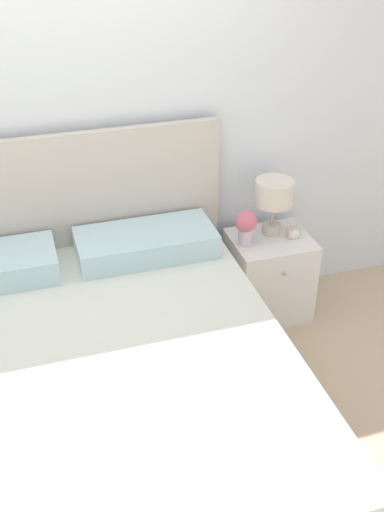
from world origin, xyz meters
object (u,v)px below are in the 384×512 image
Objects in this scene: table_lamp at (274,196)px; alarm_clock at (293,233)px; flower_vase at (246,225)px; bed at (94,394)px; nightstand at (268,276)px.

table_lamp is 0.26m from alarm_clock.
table_lamp reaches higher than flower_vase.
flower_vase is 2.93× the size of alarm_clock.
table_lamp is at bearing 21.50° from flower_vase.
bed is 1.32m from flower_vase.
nightstand is at bearing -111.20° from table_lamp.
alarm_clock is at bearing -11.93° from nightstand.
alarm_clock is (0.13, -0.03, 0.31)m from nightstand.
table_lamp is at bearing 137.98° from alarm_clock.
table_lamp is 4.67× the size of alarm_clock.
nightstand is 0.54m from table_lamp.
bed is at bearing -145.12° from flower_vase.
bed reaches higher than nightstand.
bed is 9.43× the size of flower_vase.
flower_vase is (-0.20, -0.08, -0.12)m from table_lamp.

